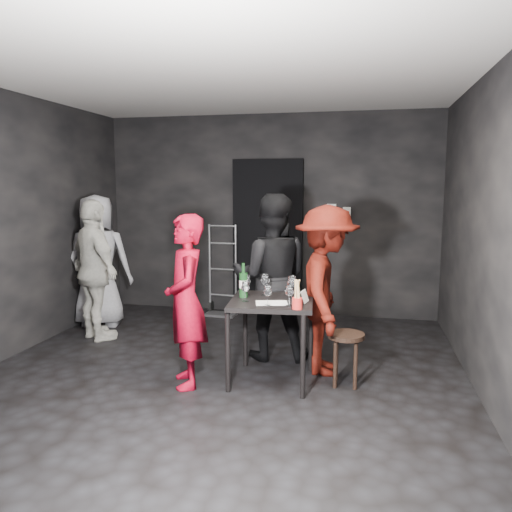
% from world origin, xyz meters
% --- Properties ---
extents(floor, '(4.50, 5.00, 0.02)m').
position_xyz_m(floor, '(0.00, 0.00, 0.00)').
color(floor, black).
rests_on(floor, ground).
extents(ceiling, '(4.50, 5.00, 0.02)m').
position_xyz_m(ceiling, '(0.00, 0.00, 2.70)').
color(ceiling, silver).
rests_on(ceiling, ground).
extents(wall_back, '(4.50, 0.04, 2.70)m').
position_xyz_m(wall_back, '(0.00, 2.50, 1.35)').
color(wall_back, black).
rests_on(wall_back, ground).
extents(wall_front, '(4.50, 0.04, 2.70)m').
position_xyz_m(wall_front, '(0.00, -2.50, 1.35)').
color(wall_front, black).
rests_on(wall_front, ground).
extents(wall_right, '(0.04, 5.00, 2.70)m').
position_xyz_m(wall_right, '(2.25, 0.00, 1.35)').
color(wall_right, black).
rests_on(wall_right, ground).
extents(doorway, '(0.95, 0.10, 2.10)m').
position_xyz_m(doorway, '(0.00, 2.44, 1.05)').
color(doorway, black).
rests_on(doorway, ground).
extents(wallbox_upper, '(0.12, 0.06, 0.12)m').
position_xyz_m(wallbox_upper, '(0.85, 2.45, 1.45)').
color(wallbox_upper, '#B7B7B2').
rests_on(wallbox_upper, wall_back).
extents(wallbox_lower, '(0.10, 0.06, 0.14)m').
position_xyz_m(wallbox_lower, '(1.05, 2.45, 1.40)').
color(wallbox_lower, '#B7B7B2').
rests_on(wallbox_lower, wall_back).
extents(hand_truck, '(0.41, 0.35, 1.23)m').
position_xyz_m(hand_truck, '(-0.60, 2.25, 0.22)').
color(hand_truck, '#B2B2B7').
rests_on(hand_truck, floor).
extents(tasting_table, '(0.72, 0.72, 0.75)m').
position_xyz_m(tasting_table, '(0.49, 0.06, 0.65)').
color(tasting_table, black).
rests_on(tasting_table, floor).
extents(stool, '(0.32, 0.32, 0.47)m').
position_xyz_m(stool, '(1.15, 0.11, 0.37)').
color(stool, '#312117').
rests_on(stool, floor).
extents(server_red, '(0.57, 0.66, 1.52)m').
position_xyz_m(server_red, '(-0.22, -0.17, 0.76)').
color(server_red, '#A7051D').
rests_on(server_red, floor).
extents(woman_black, '(0.96, 0.61, 1.86)m').
position_xyz_m(woman_black, '(0.37, 0.69, 0.93)').
color(woman_black, black).
rests_on(woman_black, floor).
extents(man_maroon, '(0.58, 1.11, 1.66)m').
position_xyz_m(man_maroon, '(0.95, 0.40, 0.83)').
color(man_maroon, '#480E07').
rests_on(man_maroon, floor).
extents(bystander_cream, '(1.09, 0.97, 1.71)m').
position_xyz_m(bystander_cream, '(-1.68, 0.86, 0.85)').
color(bystander_cream, beige).
rests_on(bystander_cream, floor).
extents(bystander_grey, '(0.95, 0.63, 1.80)m').
position_xyz_m(bystander_grey, '(-1.94, 1.39, 0.90)').
color(bystander_grey, gray).
rests_on(bystander_grey, floor).
extents(tasting_mat, '(0.30, 0.24, 0.00)m').
position_xyz_m(tasting_mat, '(0.52, -0.07, 0.75)').
color(tasting_mat, white).
rests_on(tasting_mat, tasting_table).
extents(wine_glass_a, '(0.10, 0.10, 0.19)m').
position_xyz_m(wine_glass_a, '(0.28, -0.06, 0.85)').
color(wine_glass_a, white).
rests_on(wine_glass_a, tasting_table).
extents(wine_glass_b, '(0.09, 0.09, 0.21)m').
position_xyz_m(wine_glass_b, '(0.24, 0.18, 0.86)').
color(wine_glass_b, white).
rests_on(wine_glass_b, tasting_table).
extents(wine_glass_c, '(0.09, 0.09, 0.22)m').
position_xyz_m(wine_glass_c, '(0.40, 0.22, 0.86)').
color(wine_glass_c, white).
rests_on(wine_glass_c, tasting_table).
extents(wine_glass_d, '(0.09, 0.09, 0.18)m').
position_xyz_m(wine_glass_d, '(0.50, -0.15, 0.84)').
color(wine_glass_d, white).
rests_on(wine_glass_d, tasting_table).
extents(wine_glass_e, '(0.08, 0.08, 0.19)m').
position_xyz_m(wine_glass_e, '(0.68, -0.14, 0.85)').
color(wine_glass_e, white).
rests_on(wine_glass_e, tasting_table).
extents(wine_glass_f, '(0.09, 0.09, 0.22)m').
position_xyz_m(wine_glass_f, '(0.66, 0.16, 0.86)').
color(wine_glass_f, white).
rests_on(wine_glass_f, tasting_table).
extents(wine_bottle, '(0.08, 0.08, 0.31)m').
position_xyz_m(wine_bottle, '(0.22, 0.10, 0.87)').
color(wine_bottle, black).
rests_on(wine_bottle, tasting_table).
extents(breadstick_cup, '(0.08, 0.08, 0.26)m').
position_xyz_m(breadstick_cup, '(0.76, -0.23, 0.87)').
color(breadstick_cup, red).
rests_on(breadstick_cup, tasting_table).
extents(reserved_card, '(0.11, 0.15, 0.11)m').
position_xyz_m(reserved_card, '(0.76, 0.01, 0.80)').
color(reserved_card, white).
rests_on(reserved_card, tasting_table).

